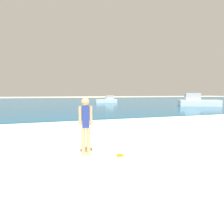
{
  "coord_description": "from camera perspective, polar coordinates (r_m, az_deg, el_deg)",
  "views": [
    {
      "loc": [
        -2.38,
        1.54,
        1.81
      ],
      "look_at": [
        -0.48,
        7.61,
        1.14
      ],
      "focal_mm": 28.65,
      "sensor_mm": 36.0,
      "label": 1
    }
  ],
  "objects": [
    {
      "name": "water",
      "position": [
        41.84,
        -14.15,
        3.4
      ],
      "size": [
        160.0,
        60.0,
        0.06
      ],
      "primitive_type": "cube",
      "color": "#14567F",
      "rests_on": "ground"
    },
    {
      "name": "person_standing",
      "position": [
        5.17,
        -8.4,
        -3.49
      ],
      "size": [
        0.39,
        0.22,
        1.69
      ],
      "rotation": [
        0.0,
        0.0,
        3.11
      ],
      "color": "#DDAD84",
      "rests_on": "ground"
    },
    {
      "name": "frisbee",
      "position": [
        5.34,
        2.55,
        -13.65
      ],
      "size": [
        0.22,
        0.22,
        0.03
      ],
      "primitive_type": "cylinder",
      "color": "orange",
      "rests_on": "ground"
    },
    {
      "name": "boat_near",
      "position": [
        26.93,
        25.65,
        3.01
      ],
      "size": [
        5.43,
        3.75,
        1.78
      ],
      "rotation": [
        0.0,
        0.0,
        -0.44
      ],
      "color": "white",
      "rests_on": "water"
    },
    {
      "name": "boat_far",
      "position": [
        33.2,
        -1.66,
        3.8
      ],
      "size": [
        3.98,
        1.29,
        1.35
      ],
      "rotation": [
        0.0,
        0.0,
        3.14
      ],
      "color": "white",
      "rests_on": "water"
    }
  ]
}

